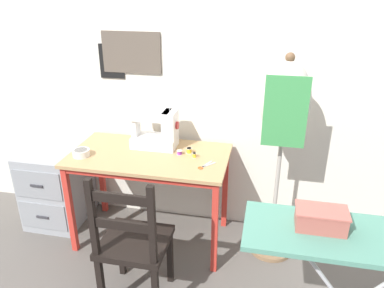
{
  "coord_description": "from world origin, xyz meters",
  "views": [
    {
      "loc": [
        0.8,
        -1.99,
        1.86
      ],
      "look_at": [
        0.32,
        0.28,
        0.84
      ],
      "focal_mm": 35.0,
      "sensor_mm": 36.0,
      "label": 1
    }
  ],
  "objects_px": {
    "ironing_board": "(360,245)",
    "storage_box": "(321,219)",
    "fabric_bowl": "(81,153)",
    "wooden_chair": "(133,244)",
    "filing_cabinet": "(57,185)",
    "sewing_machine": "(157,130)",
    "scissors": "(204,166)",
    "dress_form": "(284,116)",
    "thread_spool_far_edge": "(194,155)",
    "thread_spool_near_machine": "(179,153)",
    "thread_spool_mid_table": "(189,151)"
  },
  "relations": [
    {
      "from": "ironing_board",
      "to": "storage_box",
      "type": "height_order",
      "value": "storage_box"
    },
    {
      "from": "wooden_chair",
      "to": "thread_spool_mid_table",
      "type": "bearing_deg",
      "value": 74.59
    },
    {
      "from": "scissors",
      "to": "filing_cabinet",
      "type": "relative_size",
      "value": 0.22
    },
    {
      "from": "fabric_bowl",
      "to": "scissors",
      "type": "distance_m",
      "value": 0.87
    },
    {
      "from": "thread_spool_mid_table",
      "to": "storage_box",
      "type": "bearing_deg",
      "value": -47.72
    },
    {
      "from": "fabric_bowl",
      "to": "filing_cabinet",
      "type": "distance_m",
      "value": 0.61
    },
    {
      "from": "storage_box",
      "to": "wooden_chair",
      "type": "bearing_deg",
      "value": 169.05
    },
    {
      "from": "dress_form",
      "to": "scissors",
      "type": "bearing_deg",
      "value": -162.37
    },
    {
      "from": "ironing_board",
      "to": "storage_box",
      "type": "xyz_separation_m",
      "value": [
        -0.18,
        0.03,
        0.09
      ]
    },
    {
      "from": "scissors",
      "to": "thread_spool_near_machine",
      "type": "bearing_deg",
      "value": 143.97
    },
    {
      "from": "ironing_board",
      "to": "thread_spool_near_machine",
      "type": "bearing_deg",
      "value": 140.14
    },
    {
      "from": "storage_box",
      "to": "dress_form",
      "type": "bearing_deg",
      "value": 101.19
    },
    {
      "from": "thread_spool_mid_table",
      "to": "wooden_chair",
      "type": "distance_m",
      "value": 0.78
    },
    {
      "from": "sewing_machine",
      "to": "scissors",
      "type": "xyz_separation_m",
      "value": [
        0.39,
        -0.25,
        -0.13
      ]
    },
    {
      "from": "scissors",
      "to": "filing_cabinet",
      "type": "bearing_deg",
      "value": 170.93
    },
    {
      "from": "thread_spool_far_edge",
      "to": "ironing_board",
      "type": "xyz_separation_m",
      "value": [
        0.93,
        -0.84,
        0.05
      ]
    },
    {
      "from": "filing_cabinet",
      "to": "thread_spool_far_edge",
      "type": "bearing_deg",
      "value": -3.96
    },
    {
      "from": "thread_spool_far_edge",
      "to": "sewing_machine",
      "type": "bearing_deg",
      "value": 156.96
    },
    {
      "from": "fabric_bowl",
      "to": "dress_form",
      "type": "relative_size",
      "value": 0.08
    },
    {
      "from": "sewing_machine",
      "to": "scissors",
      "type": "height_order",
      "value": "sewing_machine"
    },
    {
      "from": "scissors",
      "to": "dress_form",
      "type": "xyz_separation_m",
      "value": [
        0.49,
        0.16,
        0.33
      ]
    },
    {
      "from": "scissors",
      "to": "ironing_board",
      "type": "xyz_separation_m",
      "value": [
        0.83,
        -0.72,
        0.06
      ]
    },
    {
      "from": "fabric_bowl",
      "to": "thread_spool_near_machine",
      "type": "height_order",
      "value": "fabric_bowl"
    },
    {
      "from": "scissors",
      "to": "thread_spool_mid_table",
      "type": "bearing_deg",
      "value": 127.59
    },
    {
      "from": "ironing_board",
      "to": "storage_box",
      "type": "bearing_deg",
      "value": 171.99
    },
    {
      "from": "thread_spool_mid_table",
      "to": "dress_form",
      "type": "relative_size",
      "value": 0.03
    },
    {
      "from": "thread_spool_far_edge",
      "to": "filing_cabinet",
      "type": "bearing_deg",
      "value": 176.04
    },
    {
      "from": "scissors",
      "to": "dress_form",
      "type": "distance_m",
      "value": 0.61
    },
    {
      "from": "thread_spool_mid_table",
      "to": "filing_cabinet",
      "type": "bearing_deg",
      "value": 179.22
    },
    {
      "from": "thread_spool_near_machine",
      "to": "fabric_bowl",
      "type": "bearing_deg",
      "value": -165.98
    },
    {
      "from": "fabric_bowl",
      "to": "storage_box",
      "type": "distance_m",
      "value": 1.68
    },
    {
      "from": "filing_cabinet",
      "to": "dress_form",
      "type": "xyz_separation_m",
      "value": [
        1.74,
        -0.04,
        0.74
      ]
    },
    {
      "from": "thread_spool_mid_table",
      "to": "wooden_chair",
      "type": "height_order",
      "value": "wooden_chair"
    },
    {
      "from": "sewing_machine",
      "to": "wooden_chair",
      "type": "bearing_deg",
      "value": -85.33
    },
    {
      "from": "thread_spool_near_machine",
      "to": "storage_box",
      "type": "bearing_deg",
      "value": -44.38
    },
    {
      "from": "fabric_bowl",
      "to": "thread_spool_far_edge",
      "type": "xyz_separation_m",
      "value": [
        0.78,
        0.14,
        -0.01
      ]
    },
    {
      "from": "thread_spool_near_machine",
      "to": "filing_cabinet",
      "type": "distance_m",
      "value": 1.13
    },
    {
      "from": "scissors",
      "to": "wooden_chair",
      "type": "relative_size",
      "value": 0.15
    },
    {
      "from": "thread_spool_near_machine",
      "to": "dress_form",
      "type": "bearing_deg",
      "value": 0.58
    },
    {
      "from": "scissors",
      "to": "fabric_bowl",
      "type": "bearing_deg",
      "value": -178.77
    },
    {
      "from": "scissors",
      "to": "thread_spool_near_machine",
      "type": "height_order",
      "value": "thread_spool_near_machine"
    },
    {
      "from": "dress_form",
      "to": "fabric_bowl",
      "type": "bearing_deg",
      "value": -172.72
    },
    {
      "from": "scissors",
      "to": "thread_spool_far_edge",
      "type": "distance_m",
      "value": 0.15
    },
    {
      "from": "sewing_machine",
      "to": "wooden_chair",
      "type": "xyz_separation_m",
      "value": [
        0.06,
        -0.75,
        -0.43
      ]
    },
    {
      "from": "thread_spool_mid_table",
      "to": "storage_box",
      "type": "xyz_separation_m",
      "value": [
        0.8,
        -0.88,
        0.14
      ]
    },
    {
      "from": "thread_spool_far_edge",
      "to": "dress_form",
      "type": "xyz_separation_m",
      "value": [
        0.58,
        0.04,
        0.32
      ]
    },
    {
      "from": "ironing_board",
      "to": "scissors",
      "type": "bearing_deg",
      "value": 139.26
    },
    {
      "from": "fabric_bowl",
      "to": "wooden_chair",
      "type": "relative_size",
      "value": 0.13
    },
    {
      "from": "thread_spool_mid_table",
      "to": "storage_box",
      "type": "relative_size",
      "value": 0.2
    },
    {
      "from": "wooden_chair",
      "to": "filing_cabinet",
      "type": "distance_m",
      "value": 1.16
    }
  ]
}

